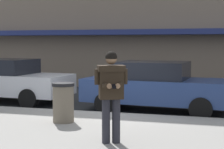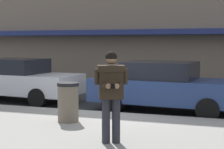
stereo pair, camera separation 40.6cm
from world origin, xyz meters
TOP-DOWN VIEW (x-y plane):
  - ground_plane at (0.00, 0.00)m, footprint 80.00×80.00m
  - sidewalk at (1.00, -2.85)m, footprint 32.00×5.30m
  - curb_paint_line at (1.00, 0.05)m, footprint 28.00×0.12m
  - parked_sedan_near at (-4.20, 1.36)m, footprint 4.63×2.19m
  - parked_sedan_mid at (1.24, 0.97)m, footprint 4.63×2.19m
  - man_texting_on_phone at (1.06, -3.39)m, footprint 0.62×0.65m
  - trash_bin at (-0.64, -1.82)m, footprint 0.55×0.55m

SIDE VIEW (x-z plane):
  - ground_plane at x=0.00m, z-range 0.00..0.00m
  - curb_paint_line at x=1.00m, z-range 0.00..0.01m
  - sidewalk at x=1.00m, z-range 0.00..0.14m
  - trash_bin at x=-0.64m, z-range 0.14..1.12m
  - parked_sedan_near at x=-4.20m, z-range 0.02..1.56m
  - parked_sedan_mid at x=1.24m, z-range 0.02..1.56m
  - man_texting_on_phone at x=1.06m, z-range 0.35..2.15m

